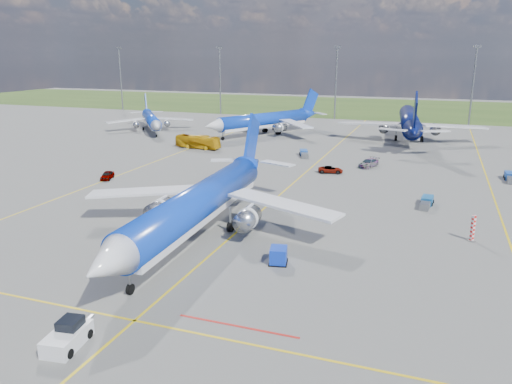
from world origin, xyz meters
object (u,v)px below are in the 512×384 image
(baggage_tug_e, at_px, (511,177))
(uld_container, at_px, (278,255))
(bg_jet_nnw, at_px, (264,135))
(warning_post, at_px, (473,228))
(baggage_tug_c, at_px, (304,154))
(service_car_b, at_px, (331,170))
(main_airliner, at_px, (200,237))
(service_car_c, at_px, (369,163))
(apron_bus, at_px, (198,142))
(pushback_tug, at_px, (68,336))
(bg_jet_n, at_px, (408,139))
(service_car_a, at_px, (107,175))
(bg_jet_nw, at_px, (152,131))
(baggage_tug_w, at_px, (426,202))

(baggage_tug_e, bearing_deg, uld_container, -119.82)
(baggage_tug_e, bearing_deg, bg_jet_nnw, 149.68)
(warning_post, bearing_deg, baggage_tug_e, 76.84)
(bg_jet_nnw, bearing_deg, baggage_tug_c, -26.29)
(bg_jet_nnw, distance_m, service_car_b, 44.55)
(main_airliner, xyz_separation_m, service_car_c, (13.35, 43.86, 0.76))
(apron_bus, relative_size, baggage_tug_c, 1.98)
(baggage_tug_e, bearing_deg, warning_post, -102.98)
(pushback_tug, height_order, baggage_tug_e, pushback_tug)
(pushback_tug, bearing_deg, bg_jet_n, 72.35)
(main_airliner, height_order, service_car_a, main_airliner)
(bg_jet_nnw, bearing_deg, apron_bus, -79.35)
(service_car_c, bearing_deg, uld_container, -73.51)
(pushback_tug, bearing_deg, warning_post, 40.73)
(baggage_tug_c, bearing_deg, service_car_c, -40.77)
(service_car_a, bearing_deg, main_airliner, -54.70)
(bg_jet_nw, height_order, baggage_tug_w, bg_jet_nw)
(warning_post, height_order, service_car_c, warning_post)
(pushback_tug, xyz_separation_m, baggage_tug_w, (23.34, 44.85, -0.23))
(baggage_tug_w, bearing_deg, service_car_c, 121.14)
(uld_container, relative_size, apron_bus, 0.19)
(bg_jet_nnw, distance_m, service_car_a, 54.78)
(pushback_tug, height_order, uld_container, pushback_tug)
(warning_post, bearing_deg, service_car_b, 128.57)
(bg_jet_n, distance_m, main_airliner, 81.29)
(bg_jet_nnw, distance_m, baggage_tug_e, 63.15)
(warning_post, xyz_separation_m, uld_container, (-18.68, -13.31, -0.68))
(bg_jet_n, height_order, main_airliner, bg_jet_n)
(warning_post, height_order, apron_bus, warning_post)
(warning_post, height_order, service_car_a, warning_post)
(warning_post, relative_size, baggage_tug_e, 0.56)
(service_car_a, xyz_separation_m, baggage_tug_c, (26.22, 30.04, -0.13))
(service_car_b, bearing_deg, baggage_tug_c, 18.66)
(service_car_a, relative_size, baggage_tug_w, 0.77)
(bg_jet_nnw, xyz_separation_m, service_car_b, (25.16, -36.76, 0.61))
(pushback_tug, height_order, service_car_b, pushback_tug)
(baggage_tug_e, bearing_deg, bg_jet_nw, 162.26)
(service_car_c, bearing_deg, service_car_b, -108.41)
(bg_jet_n, xyz_separation_m, pushback_tug, (-17.38, -102.49, 0.75))
(uld_container, xyz_separation_m, apron_bus, (-35.73, 53.95, 0.65))
(baggage_tug_w, bearing_deg, warning_post, -61.80)
(bg_jet_n, bearing_deg, pushback_tug, 74.99)
(bg_jet_n, bearing_deg, main_airliner, 71.63)
(bg_jet_nnw, height_order, uld_container, bg_jet_nnw)
(service_car_b, xyz_separation_m, baggage_tug_w, (16.54, -15.02, -0.08))
(service_car_b, bearing_deg, uld_container, 170.50)
(bg_jet_n, distance_m, baggage_tug_e, 42.24)
(bg_jet_nw, height_order, baggage_tug_e, bg_jet_nw)
(bg_jet_n, height_order, baggage_tug_c, bg_jet_n)
(bg_jet_nnw, xyz_separation_m, apron_bus, (-7.48, -23.43, 1.47))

